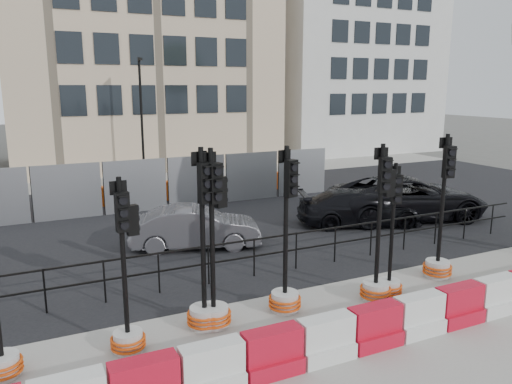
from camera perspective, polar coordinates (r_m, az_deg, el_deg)
ground at (r=11.64m, az=2.38°, el=-11.66°), size 120.00×120.00×0.00m
sidewalk_near at (r=9.38m, az=11.43°, el=-18.06°), size 40.00×6.00×0.02m
road at (r=17.77m, az=-8.26°, el=-3.29°), size 40.00×14.00×0.03m
sidewalk_far at (r=26.31m, az=-14.17°, el=1.46°), size 40.00×4.00×0.02m
building_cream at (r=32.45m, az=-13.64°, el=19.38°), size 15.00×10.06×18.00m
building_white at (r=38.48m, az=9.87°, el=16.83°), size 12.00×9.06×16.00m
kerb_railing at (r=12.39m, az=-0.21°, el=-6.74°), size 18.00×0.04×1.00m
heras_fencing at (r=20.46m, az=-9.22°, el=0.55°), size 14.33×1.72×2.00m
lamp_post_far at (r=25.04m, az=-12.94°, el=8.42°), size 0.12×0.56×6.00m
barrier_row at (r=9.35m, az=10.77°, el=-15.66°), size 16.75×0.50×0.80m
traffic_signal_a at (r=9.33m, az=-27.26°, el=-14.80°), size 0.64×0.64×3.26m
traffic_signal_b at (r=9.33m, az=-14.50°, el=-13.17°), size 0.63×0.63×3.19m
traffic_signal_c at (r=9.93m, az=-5.91°, el=-11.38°), size 0.71×0.71×3.58m
traffic_signal_d at (r=9.92m, az=-4.82°, el=-10.70°), size 0.70×0.70×3.56m
traffic_signal_e at (r=10.59m, az=3.40°, el=-9.89°), size 0.69×0.69×3.52m
traffic_signal_f at (r=11.35m, az=13.73°, el=-8.10°), size 0.69×0.69×3.50m
traffic_signal_g at (r=11.74m, az=15.07°, el=-8.55°), size 0.60×0.60×3.05m
traffic_signal_h at (r=13.16m, az=20.20°, el=-6.15°), size 0.70×0.70×3.57m
car_b at (r=14.72m, az=-6.94°, el=-4.04°), size 3.53×4.54×1.24m
car_c at (r=17.36m, az=11.78°, el=-1.75°), size 4.38×5.32×1.23m
car_d at (r=18.57m, az=16.94°, el=-0.63°), size 5.38×6.85×1.54m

